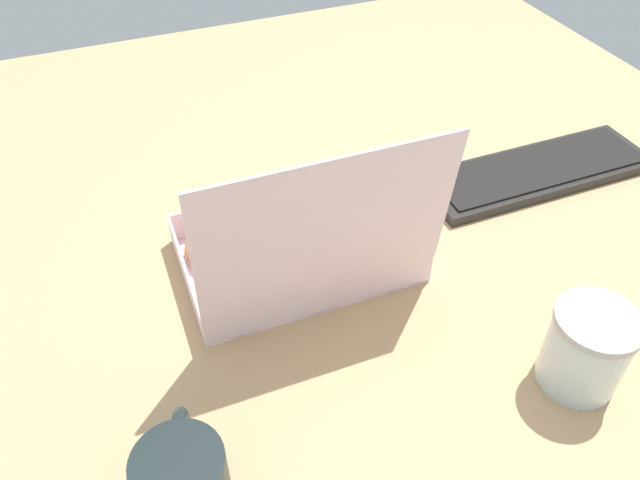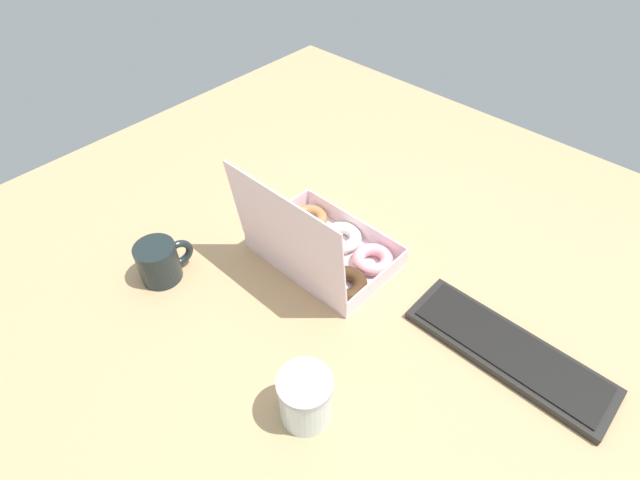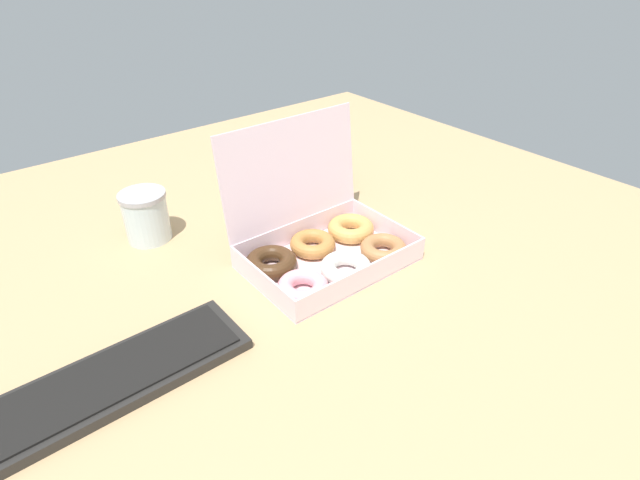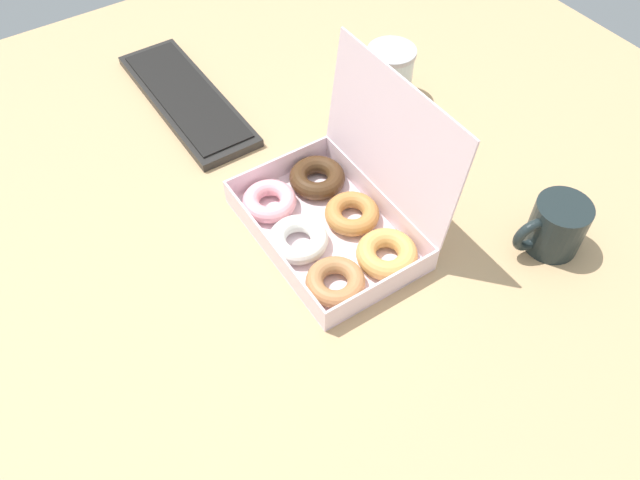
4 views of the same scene
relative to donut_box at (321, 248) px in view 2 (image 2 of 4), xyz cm
name	(u,v)px [view 2 (image 2 of 4)]	position (x,y,z in cm)	size (l,w,h in cm)	color
ground_plane	(325,269)	(-2.53, 1.10, -4.44)	(180.00, 180.00, 2.00)	tan
donut_box	(321,248)	(0.00, 0.00, 0.00)	(35.35, 26.30, 27.53)	white
keyboard	(509,351)	(-46.64, -5.91, -2.38)	(42.01, 13.43, 2.20)	#272523
coffee_mug	(160,261)	(23.47, 29.18, 1.56)	(9.41, 13.32, 9.74)	#1E2829
glass_jar	(305,398)	(-24.96, 31.36, 2.27)	(10.12, 10.12, 11.32)	silver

